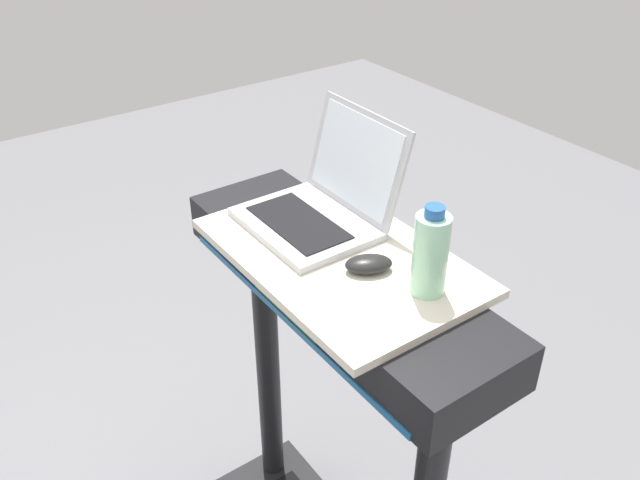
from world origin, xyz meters
name	(u,v)px	position (x,y,z in m)	size (l,w,h in m)	color
desk_board	(339,256)	(0.00, 0.70, 1.18)	(0.62, 0.40, 0.02)	beige
laptop	(322,202)	(-0.13, 0.75, 1.24)	(0.31, 0.30, 0.25)	#B7B7BC
computer_mouse	(369,264)	(0.09, 0.71, 1.21)	(0.06, 0.10, 0.03)	black
water_bottle	(430,253)	(0.21, 0.76, 1.28)	(0.07, 0.07, 0.19)	#9EDBB2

